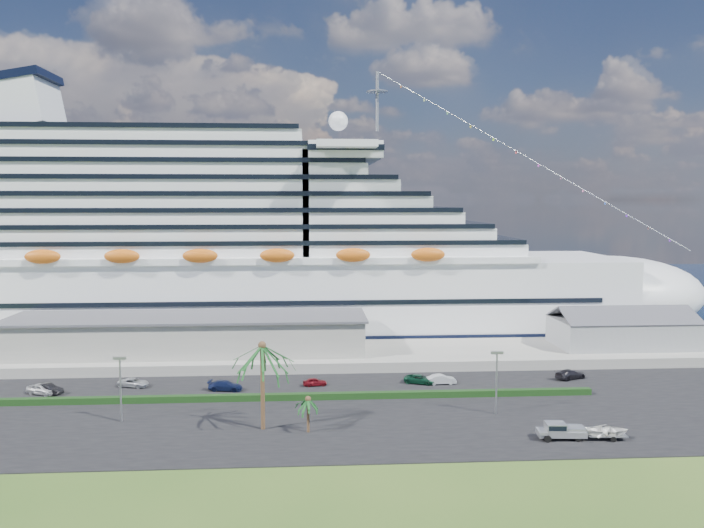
{
  "coord_description": "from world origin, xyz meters",
  "views": [
    {
      "loc": [
        -4.5,
        -77.89,
        27.97
      ],
      "look_at": [
        2.59,
        30.0,
        17.84
      ],
      "focal_mm": 35.0,
      "sensor_mm": 36.0,
      "label": 1
    }
  ],
  "objects": [
    {
      "name": "ground",
      "position": [
        0.0,
        0.0,
        0.0
      ],
      "size": [
        420.0,
        420.0,
        0.0
      ],
      "primitive_type": "plane",
      "color": "#31521B",
      "rests_on": "ground"
    },
    {
      "name": "asphalt_lot",
      "position": [
        0.0,
        11.0,
        0.06
      ],
      "size": [
        140.0,
        38.0,
        0.12
      ],
      "primitive_type": "cube",
      "color": "black",
      "rests_on": "ground"
    },
    {
      "name": "wharf",
      "position": [
        0.0,
        40.0,
        0.9
      ],
      "size": [
        240.0,
        20.0,
        1.8
      ],
      "primitive_type": "cube",
      "color": "gray",
      "rests_on": "ground"
    },
    {
      "name": "water",
      "position": [
        0.0,
        130.0,
        0.01
      ],
      "size": [
        420.0,
        160.0,
        0.02
      ],
      "primitive_type": "cube",
      "color": "black",
      "rests_on": "ground"
    },
    {
      "name": "cruise_ship",
      "position": [
        -21.53,
        64.0,
        16.69
      ],
      "size": [
        191.0,
        38.0,
        54.0
      ],
      "color": "silver",
      "rests_on": "ground"
    },
    {
      "name": "terminal_building",
      "position": [
        -25.0,
        40.0,
        5.01
      ],
      "size": [
        61.0,
        15.0,
        6.3
      ],
      "color": "gray",
      "rests_on": "wharf"
    },
    {
      "name": "port_shed",
      "position": [
        52.0,
        40.0,
        4.4
      ],
      "size": [
        24.0,
        12.31,
        7.37
      ],
      "color": "gray",
      "rests_on": "wharf"
    },
    {
      "name": "hedge",
      "position": [
        -8.0,
        16.0,
        0.57
      ],
      "size": [
        88.0,
        1.1,
        0.9
      ],
      "primitive_type": "cube",
      "color": "black",
      "rests_on": "asphalt_lot"
    },
    {
      "name": "lamp_post_left",
      "position": [
        -28.0,
        8.0,
        5.34
      ],
      "size": [
        1.6,
        0.35,
        8.27
      ],
      "color": "gray",
      "rests_on": "asphalt_lot"
    },
    {
      "name": "lamp_post_right",
      "position": [
        20.0,
        8.0,
        5.34
      ],
      "size": [
        1.6,
        0.35,
        8.27
      ],
      "color": "gray",
      "rests_on": "asphalt_lot"
    },
    {
      "name": "palm_tall",
      "position": [
        -10.0,
        4.0,
        9.2
      ],
      "size": [
        8.82,
        8.82,
        11.13
      ],
      "color": "#47301E",
      "rests_on": "ground"
    },
    {
      "name": "palm_short",
      "position": [
        -4.5,
        2.5,
        3.67
      ],
      "size": [
        3.53,
        3.53,
        4.56
      ],
      "color": "#47301E",
      "rests_on": "ground"
    },
    {
      "name": "parked_car_0",
      "position": [
        -42.65,
        21.04,
        0.9
      ],
      "size": [
        4.92,
        3.55,
        1.56
      ],
      "primitive_type": "imported",
      "rotation": [
        0.0,
        0.0,
        1.15
      ],
      "color": "#B5B5B7",
      "rests_on": "asphalt_lot"
    },
    {
      "name": "parked_car_1",
      "position": [
        -41.9,
        21.21,
        0.86
      ],
      "size": [
        4.74,
        3.16,
        1.48
      ],
      "primitive_type": "imported",
      "rotation": [
        0.0,
        0.0,
        1.18
      ],
      "color": "black",
      "rests_on": "asphalt_lot"
    },
    {
      "name": "parked_car_2",
      "position": [
        -30.52,
        24.32,
        0.76
      ],
      "size": [
        5.01,
        3.34,
        1.28
      ],
      "primitive_type": "imported",
      "rotation": [
        0.0,
        0.0,
        1.28
      ],
      "color": "#A0A3A9",
      "rests_on": "asphalt_lot"
    },
    {
      "name": "parked_car_3",
      "position": [
        -16.59,
        21.41,
        0.85
      ],
      "size": [
        5.25,
        2.76,
        1.45
      ],
      "primitive_type": "imported",
      "rotation": [
        0.0,
        0.0,
        1.42
      ],
      "color": "#131D45",
      "rests_on": "asphalt_lot"
    },
    {
      "name": "parked_car_4",
      "position": [
        -3.47,
        23.06,
        0.73
      ],
      "size": [
        3.76,
        1.98,
        1.22
      ],
      "primitive_type": "imported",
      "rotation": [
        0.0,
        0.0,
        1.73
      ],
      "color": "maroon",
      "rests_on": "asphalt_lot"
    },
    {
      "name": "parked_car_5",
      "position": [
        15.72,
        22.79,
        0.85
      ],
      "size": [
        4.5,
        1.84,
        1.45
      ],
      "primitive_type": "imported",
      "rotation": [
        0.0,
        0.0,
        1.64
      ],
      "color": "silver",
      "rests_on": "asphalt_lot"
    },
    {
      "name": "parked_car_6",
      "position": [
        12.55,
        23.37,
        0.79
      ],
      "size": [
        5.3,
        3.83,
        1.34
      ],
      "primitive_type": "imported",
      "rotation": [
        0.0,
        0.0,
        1.2
      ],
      "color": "#0E3A26",
      "rests_on": "asphalt_lot"
    },
    {
      "name": "parked_car_7",
      "position": [
        36.37,
        24.46,
        0.87
      ],
      "size": [
        5.56,
        3.99,
        1.49
      ],
      "primitive_type": "imported",
      "rotation": [
        0.0,
        0.0,
        1.99
      ],
      "color": "black",
      "rests_on": "asphalt_lot"
    },
    {
      "name": "pickup_truck",
      "position": [
        24.88,
        -1.89,
        1.2
      ],
      "size": [
        5.73,
        2.5,
        1.97
      ],
      "color": "black",
      "rests_on": "asphalt_lot"
    },
    {
      "name": "boat_trailer",
      "position": [
        30.28,
        -2.37,
        1.19
      ],
      "size": [
        5.7,
        3.93,
        1.61
      ],
      "color": "gray",
      "rests_on": "asphalt_lot"
    }
  ]
}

